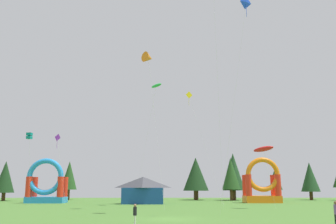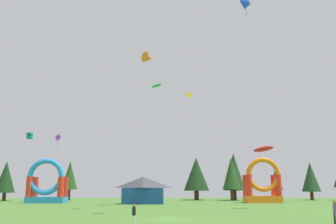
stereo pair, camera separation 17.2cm
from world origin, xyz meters
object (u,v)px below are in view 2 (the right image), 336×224
(kite_blue_diamond, at_px, (246,4))
(inflatable_blue_arch, at_px, (263,186))
(kite_teal_box, at_px, (30,136))
(person_near_camera, at_px, (134,213))
(festival_tent, at_px, (143,190))
(kite_yellow_diamond, at_px, (189,97))
(person_far_side, at_px, (335,212))
(kite_purple_diamond, at_px, (57,138))
(kite_red_parafoil, at_px, (263,149))
(kite_orange_delta, at_px, (148,58))
(kite_green_parafoil, at_px, (156,86))
(inflatable_yellow_castle, at_px, (46,187))

(kite_blue_diamond, xyz_separation_m, inflatable_blue_arch, (8.40, 29.41, -18.57))
(kite_blue_diamond, bearing_deg, kite_teal_box, 145.03)
(person_near_camera, relative_size, festival_tent, 0.23)
(kite_yellow_diamond, distance_m, person_near_camera, 35.56)
(person_far_side, distance_m, inflatable_blue_arch, 38.59)
(kite_purple_diamond, distance_m, inflatable_blue_arch, 35.34)
(person_far_side, height_order, festival_tent, festival_tent)
(kite_red_parafoil, bearing_deg, kite_purple_diamond, 160.35)
(kite_orange_delta, distance_m, person_near_camera, 27.54)
(kite_blue_diamond, bearing_deg, kite_yellow_diamond, 101.02)
(kite_yellow_diamond, xyz_separation_m, person_far_side, (8.05, -31.82, -15.97))
(kite_orange_delta, distance_m, kite_teal_box, 22.09)
(kite_yellow_diamond, relative_size, kite_red_parafoil, 2.16)
(kite_red_parafoil, bearing_deg, inflatable_blue_arch, 76.72)
(kite_purple_diamond, bearing_deg, kite_yellow_diamond, -1.85)
(kite_orange_delta, bearing_deg, kite_purple_diamond, 142.06)
(kite_teal_box, height_order, kite_blue_diamond, kite_blue_diamond)
(kite_purple_diamond, relative_size, kite_red_parafoil, 1.33)
(kite_yellow_diamond, bearing_deg, inflatable_blue_arch, 26.52)
(person_near_camera, bearing_deg, kite_blue_diamond, -63.65)
(kite_orange_delta, bearing_deg, kite_teal_box, 155.74)
(kite_teal_box, bearing_deg, person_far_side, -41.83)
(kite_green_parafoil, relative_size, kite_yellow_diamond, 1.06)
(inflatable_yellow_castle, distance_m, inflatable_blue_arch, 36.99)
(kite_blue_diamond, bearing_deg, inflatable_yellow_castle, 134.58)
(kite_teal_box, bearing_deg, festival_tent, 18.65)
(kite_orange_delta, bearing_deg, person_far_side, -55.64)
(kite_orange_delta, height_order, festival_tent, kite_orange_delta)
(kite_purple_diamond, xyz_separation_m, kite_blue_diamond, (25.65, -23.66, 11.06))
(kite_green_parafoil, height_order, kite_red_parafoil, kite_green_parafoil)
(kite_orange_delta, distance_m, kite_purple_diamond, 21.21)
(kite_purple_diamond, height_order, inflatable_blue_arch, kite_purple_diamond)
(kite_red_parafoil, distance_m, person_far_side, 22.72)
(kite_red_parafoil, xyz_separation_m, person_far_side, (-0.93, -21.74, -6.53))
(kite_red_parafoil, height_order, inflatable_yellow_castle, kite_red_parafoil)
(kite_green_parafoil, relative_size, inflatable_yellow_castle, 2.52)
(kite_green_parafoil, height_order, kite_yellow_diamond, kite_green_parafoil)
(kite_orange_delta, distance_m, kite_red_parafoil, 19.46)
(kite_teal_box, xyz_separation_m, inflatable_yellow_castle, (0.26, 8.83, -7.52))
(kite_yellow_diamond, relative_size, person_far_side, 9.98)
(kite_purple_diamond, xyz_separation_m, kite_yellow_diamond, (21.17, -0.68, 6.71))
(kite_blue_diamond, xyz_separation_m, inflatable_yellow_castle, (-28.58, 29.00, -18.66))
(person_far_side, height_order, inflatable_yellow_castle, inflatable_yellow_castle)
(kite_yellow_diamond, bearing_deg, kite_purple_diamond, 178.15)
(kite_blue_diamond, distance_m, person_near_camera, 24.44)
(person_far_side, relative_size, inflatable_blue_arch, 0.23)
(kite_red_parafoil, bearing_deg, kite_yellow_diamond, 131.69)
(kite_teal_box, relative_size, festival_tent, 1.62)
(kite_purple_diamond, distance_m, festival_tent, 16.11)
(person_far_side, bearing_deg, kite_orange_delta, 144.28)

